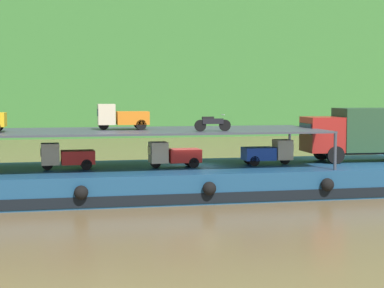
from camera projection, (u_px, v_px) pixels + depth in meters
The scene contains 9 objects.
ground_plane at pixel (193, 193), 33.84m from camera, with size 400.00×400.00×0.00m, color brown.
cargo_barge at pixel (193, 180), 33.76m from camera, with size 30.60×8.04×1.50m.
covered_lorry at pixel (365, 132), 35.98m from camera, with size 7.91×2.50×3.10m.
cargo_rack at pixel (123, 131), 32.79m from camera, with size 21.40×6.71×2.00m.
mini_truck_lower_aft at pixel (67, 156), 32.05m from camera, with size 2.79×1.28×1.38m.
mini_truck_lower_mid at pixel (174, 155), 32.93m from camera, with size 2.79×1.29×1.38m.
mini_truck_lower_fore at pixel (268, 152), 34.22m from camera, with size 2.75×1.21×1.38m.
mini_truck_upper_mid at pixel (122, 117), 33.13m from camera, with size 2.75×1.21×1.38m.
motorcycle_upper_port at pixel (212, 123), 31.68m from camera, with size 1.90×0.55×0.87m.
Camera 1 is at (-6.87, -32.80, 5.40)m, focal length 57.88 mm.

